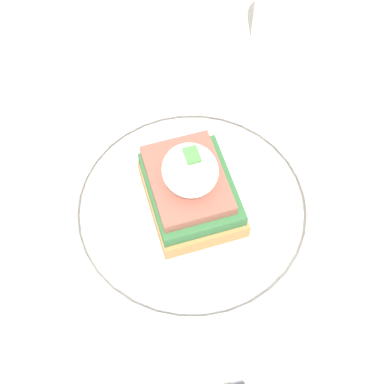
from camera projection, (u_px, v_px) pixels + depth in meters
The scene contains 6 objects.
dining_table at pixel (183, 291), 0.62m from camera, with size 0.98×0.72×0.77m.
plate at pixel (192, 206), 0.51m from camera, with size 0.24×0.24×0.02m.
sandwich at pixel (190, 186), 0.48m from camera, with size 0.10×0.08×0.08m.
fork at pixel (159, 89), 0.59m from camera, with size 0.04×0.15×0.00m.
cup at pixel (288, 11), 0.60m from camera, with size 0.08×0.08×0.08m.
napkin at pixel (1, 82), 0.60m from camera, with size 0.15×0.12×0.01m, color beige.
Camera 1 is at (0.20, -0.05, 1.23)m, focal length 50.00 mm.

